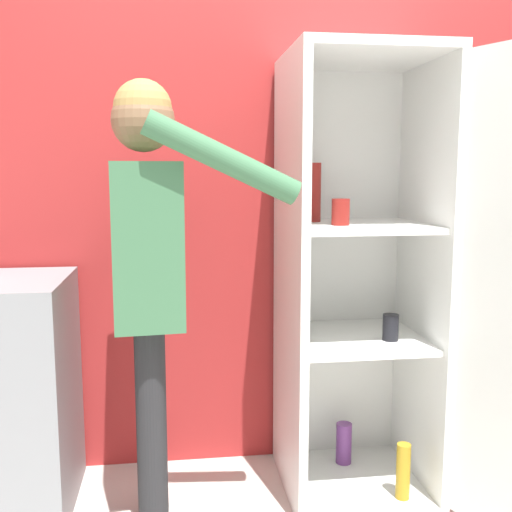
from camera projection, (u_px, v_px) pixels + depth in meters
wall_back at (287, 187)px, 2.73m from camera, size 7.00×0.06×2.55m
refrigerator at (389, 283)px, 2.41m from camera, size 0.90×1.14×1.81m
person at (149, 251)px, 2.15m from camera, size 0.66×0.56×1.67m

